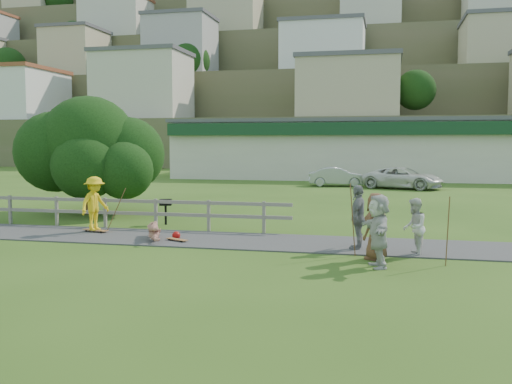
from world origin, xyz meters
TOP-DOWN VIEW (x-y plane):
  - ground at (0.00, 0.00)m, footprint 260.00×260.00m
  - path at (0.00, 1.50)m, footprint 34.00×3.00m
  - fence at (-4.62, 3.30)m, footprint 15.05×0.10m
  - strip_mall at (4.00, 34.94)m, footprint 32.50×10.75m
  - hillside at (0.00, 91.31)m, footprint 220.00×67.00m
  - skater_rider at (-3.69, 1.98)m, footprint 0.99×1.34m
  - skater_fallen at (-1.08, 1.00)m, footprint 1.78×1.15m
  - spectator_a at (6.88, 0.32)m, footprint 0.69×0.85m
  - spectator_b at (5.32, 0.89)m, footprint 0.55×1.15m
  - spectator_c at (5.86, -0.40)m, footprint 0.93×1.04m
  - spectator_d at (5.94, -1.37)m, footprint 0.94×1.79m
  - car_silver at (2.66, 25.07)m, footprint 4.26×1.93m
  - car_white at (7.19, 23.72)m, footprint 5.76×4.03m
  - tree at (-6.56, 6.82)m, footprint 6.72×6.72m
  - bbq at (-2.07, 4.42)m, footprint 0.53×0.46m
  - longboard_rider at (-3.69, 1.98)m, footprint 1.00×0.45m
  - longboard_fallen at (-0.28, 0.90)m, footprint 0.82×0.53m
  - helmet at (-0.48, 1.35)m, footprint 0.27×0.27m
  - pole_rider at (-3.09, 2.38)m, footprint 0.03×0.03m
  - pole_spec_left at (5.22, -0.05)m, footprint 0.03×0.03m
  - pole_spec_right at (7.65, -0.80)m, footprint 0.03×0.03m

SIDE VIEW (x-z plane):
  - ground at x=0.00m, z-range 0.00..0.00m
  - path at x=0.00m, z-range 0.00..0.04m
  - longboard_fallen at x=-0.28m, z-range 0.00..0.09m
  - longboard_rider at x=-3.69m, z-range 0.00..0.11m
  - helmet at x=-0.48m, z-range 0.00..0.27m
  - skater_fallen at x=-1.08m, z-range 0.00..0.64m
  - bbq at x=-2.07m, z-range 0.00..0.98m
  - car_silver at x=2.66m, z-range 0.00..1.36m
  - fence at x=-4.62m, z-range 0.17..1.27m
  - car_white at x=7.19m, z-range 0.00..1.46m
  - spectator_a at x=6.88m, z-range 0.00..1.61m
  - pole_rider at x=-3.09m, z-range 0.00..1.71m
  - pole_spec_right at x=7.65m, z-range 0.00..1.78m
  - spectator_c at x=5.86m, z-range 0.00..1.80m
  - spectator_d at x=5.94m, z-range 0.00..1.85m
  - skater_rider at x=-3.69m, z-range 0.00..1.86m
  - spectator_b at x=5.32m, z-range 0.00..1.90m
  - pole_spec_left at x=5.22m, z-range 0.00..2.02m
  - tree at x=-6.56m, z-range 0.00..3.80m
  - strip_mall at x=4.00m, z-range 0.03..5.13m
  - hillside at x=0.00m, z-range -9.34..38.16m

